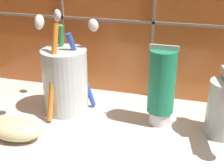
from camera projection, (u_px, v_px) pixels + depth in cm
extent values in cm
cube|color=silver|center=(120.00, 145.00, 48.53)|extent=(71.51, 34.22, 2.00)
cube|color=gray|center=(144.00, 22.00, 56.81)|extent=(81.51, 0.24, 0.50)
cylinder|color=silver|center=(65.00, 81.00, 54.74)|extent=(7.87, 7.87, 11.34)
cylinder|color=blue|center=(82.00, 71.00, 54.48)|extent=(4.52, 3.50, 14.08)
ellipsoid|color=white|center=(93.00, 25.00, 51.97)|extent=(2.58, 2.34, 2.58)
cylinder|color=green|center=(62.00, 64.00, 56.63)|extent=(2.78, 3.56, 14.94)
ellipsoid|color=white|center=(57.00, 15.00, 54.64)|extent=(2.23, 2.44, 2.48)
cylinder|color=orange|center=(53.00, 73.00, 51.23)|extent=(1.47, 5.15, 15.91)
ellipsoid|color=white|center=(39.00, 22.00, 45.65)|extent=(1.54, 2.34, 2.56)
cylinder|color=white|center=(159.00, 116.00, 52.32)|extent=(3.70, 3.70, 2.30)
cylinder|color=#1E8C60|center=(162.00, 81.00, 49.77)|extent=(4.35, 4.35, 10.48)
cube|color=silver|center=(164.00, 48.00, 47.51)|extent=(4.57, 0.36, 0.80)
ellipsoid|color=beige|center=(16.00, 129.00, 47.93)|extent=(8.43, 5.12, 3.04)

